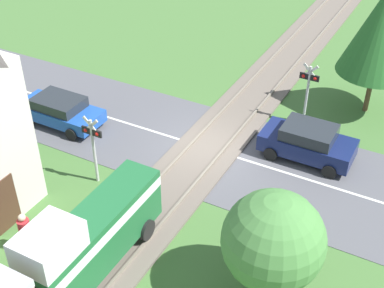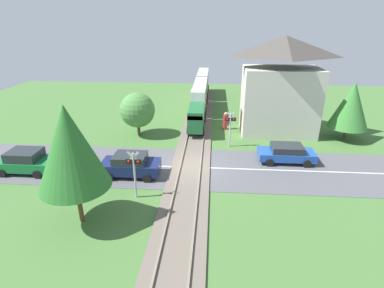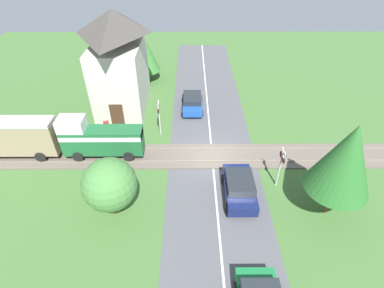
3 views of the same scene
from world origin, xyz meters
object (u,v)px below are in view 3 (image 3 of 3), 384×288
(station_building, at_px, (119,64))
(pedestrian_by_station, at_px, (107,128))
(car_near_crossing, at_px, (239,187))
(car_far_side, at_px, (192,102))
(crossing_signal_east_approach, at_px, (159,114))
(crossing_signal_west_approach, at_px, (281,163))

(station_building, xyz_separation_m, pedestrian_by_station, (-4.73, 0.58, -3.43))
(car_near_crossing, bearing_deg, car_far_side, 14.74)
(car_near_crossing, xyz_separation_m, crossing_signal_east_approach, (6.88, 5.53, 1.13))
(car_near_crossing, distance_m, crossing_signal_west_approach, 3.05)
(crossing_signal_east_approach, height_order, pedestrian_by_station, crossing_signal_east_approach)
(crossing_signal_west_approach, xyz_separation_m, pedestrian_by_station, (5.64, 12.41, -1.17))
(pedestrian_by_station, bearing_deg, car_far_side, -57.98)
(crossing_signal_west_approach, bearing_deg, crossing_signal_east_approach, 54.27)
(car_near_crossing, distance_m, car_far_side, 11.32)
(car_near_crossing, bearing_deg, station_building, 38.92)
(car_near_crossing, xyz_separation_m, car_far_side, (10.95, 2.88, -0.09))
(crossing_signal_east_approach, bearing_deg, station_building, 39.15)
(pedestrian_by_station, bearing_deg, crossing_signal_west_approach, -114.45)
(car_far_side, relative_size, crossing_signal_west_approach, 1.35)
(crossing_signal_east_approach, relative_size, pedestrian_by_station, 1.80)
(car_near_crossing, height_order, crossing_signal_east_approach, crossing_signal_east_approach)
(car_near_crossing, height_order, station_building, station_building)
(car_near_crossing, bearing_deg, crossing_signal_west_approach, -69.23)
(car_far_side, xyz_separation_m, station_building, (0.42, 6.30, 3.47))
(crossing_signal_east_approach, distance_m, pedestrian_by_station, 4.40)
(pedestrian_by_station, bearing_deg, station_building, -7.00)
(car_far_side, bearing_deg, pedestrian_by_station, 122.02)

